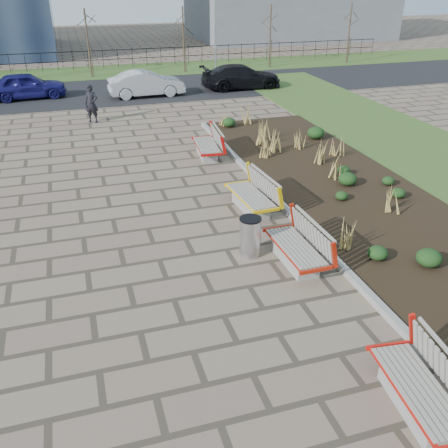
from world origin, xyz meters
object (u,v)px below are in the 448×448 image
object	(u,v)px
bench_b	(296,245)
car_black	(241,77)
lamp_east	(215,23)
pedestrian	(91,104)
bench_d	(206,143)
car_silver	(146,84)
bench_a	(420,386)
litter_bin	(250,237)
bench_c	(251,194)
car_blue	(27,86)

from	to	relation	value
bench_b	car_black	distance (m)	18.99
lamp_east	pedestrian	bearing A→B (deg)	-130.77
bench_d	car_silver	world-z (taller)	car_silver
car_silver	lamp_east	distance (m)	8.31
pedestrian	bench_a	bearing A→B (deg)	-56.07
bench_a	lamp_east	size ratio (longest dim) A/B	0.35
litter_bin	pedestrian	size ratio (longest dim) A/B	0.59
bench_c	car_blue	distance (m)	17.54
car_blue	lamp_east	distance (m)	12.64
bench_c	lamp_east	world-z (taller)	lamp_east
bench_c	lamp_east	xyz separation A→B (m)	(5.00, 20.69, 2.54)
pedestrian	car_blue	bearing A→B (deg)	140.59
bench_a	bench_d	size ratio (longest dim) A/B	1.00
bench_c	car_silver	distance (m)	14.96
bench_a	bench_b	distance (m)	4.56
bench_d	car_black	bearing A→B (deg)	69.79
car_black	lamp_east	distance (m)	5.89
car_black	lamp_east	bearing A→B (deg)	-0.31
bench_b	litter_bin	world-z (taller)	bench_b
car_black	lamp_east	world-z (taller)	lamp_east
pedestrian	car_silver	distance (m)	5.30
pedestrian	lamp_east	bearing A→B (deg)	71.89
litter_bin	car_blue	size ratio (longest dim) A/B	0.25
bench_b	litter_bin	size ratio (longest dim) A/B	2.17
litter_bin	car_black	distance (m)	18.60
bench_d	car_silver	distance (m)	10.23
car_blue	bench_b	bearing A→B (deg)	-166.16
bench_a	litter_bin	size ratio (longest dim) A/B	2.17
litter_bin	pedestrian	xyz separation A→B (m)	(-2.77, 13.04, 0.34)
pedestrian	bench_c	bearing A→B (deg)	-48.49
litter_bin	pedestrian	world-z (taller)	pedestrian
bench_c	car_blue	size ratio (longest dim) A/B	0.53
bench_b	car_black	world-z (taller)	car_black
litter_bin	car_blue	world-z (taller)	car_blue
litter_bin	lamp_east	world-z (taller)	lamp_east
bench_a	pedestrian	size ratio (longest dim) A/B	1.27
bench_c	car_silver	bearing A→B (deg)	87.62
bench_a	bench_c	xyz separation A→B (m)	(0.00, 7.61, 0.00)
car_silver	car_black	xyz separation A→B (m)	(5.46, 0.35, 0.00)
bench_a	bench_b	world-z (taller)	same
bench_a	bench_d	distance (m)	12.33
bench_b	car_silver	size ratio (longest dim) A/B	0.52
bench_b	bench_a	bearing A→B (deg)	-91.16
litter_bin	car_black	size ratio (longest dim) A/B	0.21
bench_c	car_black	bearing A→B (deg)	67.71
pedestrian	bench_d	bearing A→B (deg)	-35.84
bench_a	bench_d	xyz separation A→B (m)	(0.00, 12.33, 0.00)
bench_b	car_blue	size ratio (longest dim) A/B	0.53
bench_c	car_blue	bearing A→B (deg)	107.74
bench_b	pedestrian	size ratio (longest dim) A/B	1.27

